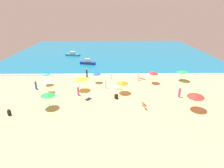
{
  "coord_description": "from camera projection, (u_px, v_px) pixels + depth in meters",
  "views": [
    {
      "loc": [
        -0.51,
        -30.51,
        13.13
      ],
      "look_at": [
        -0.14,
        -0.87,
        0.8
      ],
      "focal_mm": 29.09,
      "sensor_mm": 36.0,
      "label": 1
    }
  ],
  "objects": [
    {
      "name": "ground_plane",
      "position": [
        113.0,
        86.0,
        33.21
      ],
      "size": [
        60.0,
        60.0,
        0.0
      ],
      "primitive_type": "plane",
      "color": "#D8B775"
    },
    {
      "name": "ocean_water",
      "position": [
        111.0,
        52.0,
        59.04
      ],
      "size": [
        60.0,
        44.0,
        0.1
      ],
      "primitive_type": "cube",
      "color": "#146B93",
      "rests_on": "ground_plane"
    },
    {
      "name": "wave_breaker_foam",
      "position": [
        112.0,
        74.0,
        38.99
      ],
      "size": [
        57.0,
        0.7,
        0.01
      ],
      "primitive_type": "cube",
      "color": "white",
      "rests_on": "ocean_water"
    },
    {
      "name": "beach_umbrella_0",
      "position": [
        122.0,
        82.0,
        30.03
      ],
      "size": [
        2.1,
        2.1,
        2.1
      ],
      "color": "#4C3823",
      "rests_on": "ground_plane"
    },
    {
      "name": "beach_umbrella_1",
      "position": [
        182.0,
        71.0,
        35.29
      ],
      "size": [
        3.12,
        3.12,
        2.12
      ],
      "color": "#4C3823",
      "rests_on": "ground_plane"
    },
    {
      "name": "beach_umbrella_2",
      "position": [
        97.0,
        74.0,
        34.3
      ],
      "size": [
        1.87,
        1.85,
        2.05
      ],
      "color": "silver",
      "rests_on": "ground_plane"
    },
    {
      "name": "beach_umbrella_3",
      "position": [
        48.0,
        94.0,
        25.39
      ],
      "size": [
        2.48,
        2.47,
        2.3
      ],
      "color": "#4C3823",
      "rests_on": "ground_plane"
    },
    {
      "name": "beach_umbrella_4",
      "position": [
        196.0,
        96.0,
        24.94
      ],
      "size": [
        3.09,
        3.09,
        2.32
      ],
      "color": "silver",
      "rests_on": "ground_plane"
    },
    {
      "name": "beach_umbrella_5",
      "position": [
        81.0,
        78.0,
        31.02
      ],
      "size": [
        2.93,
        2.93,
        2.29
      ],
      "color": "#4C3823",
      "rests_on": "ground_plane"
    },
    {
      "name": "beach_umbrella_6",
      "position": [
        154.0,
        72.0,
        33.97
      ],
      "size": [
        2.49,
        2.49,
        2.39
      ],
      "color": "#4C3823",
      "rests_on": "ground_plane"
    },
    {
      "name": "beach_umbrella_7",
      "position": [
        47.0,
        81.0,
        30.11
      ],
      "size": [
        1.76,
        1.77,
        2.35
      ],
      "color": "#4C3823",
      "rests_on": "ground_plane"
    },
    {
      "name": "beach_umbrella_8",
      "position": [
        46.0,
        74.0,
        33.25
      ],
      "size": [
        1.96,
        1.94,
        2.3
      ],
      "color": "silver",
      "rests_on": "ground_plane"
    },
    {
      "name": "parked_bicycle",
      "position": [
        144.0,
        105.0,
        25.84
      ],
      "size": [
        0.6,
        1.76,
        0.76
      ],
      "color": "black",
      "rests_on": "ground_plane"
    },
    {
      "name": "beachgoer_0",
      "position": [
        78.0,
        91.0,
        29.48
      ],
      "size": [
        0.47,
        0.47,
        1.64
      ],
      "color": "#D84CA5",
      "rests_on": "ground_plane"
    },
    {
      "name": "beachgoer_1",
      "position": [
        9.0,
        112.0,
        24.02
      ],
      "size": [
        0.5,
        0.5,
        0.97
      ],
      "color": "black",
      "rests_on": "ground_plane"
    },
    {
      "name": "beachgoer_2",
      "position": [
        116.0,
        96.0,
        28.51
      ],
      "size": [
        0.62,
        0.62,
        0.98
      ],
      "color": "black",
      "rests_on": "ground_plane"
    },
    {
      "name": "beachgoer_3",
      "position": [
        111.0,
        77.0,
        36.63
      ],
      "size": [
        0.41,
        0.41,
        0.77
      ],
      "color": "white",
      "rests_on": "ground_plane"
    },
    {
      "name": "beachgoer_4",
      "position": [
        87.0,
        73.0,
        37.3
      ],
      "size": [
        0.3,
        0.3,
        1.87
      ],
      "color": "black",
      "rests_on": "ground_plane"
    },
    {
      "name": "beachgoer_5",
      "position": [
        36.0,
        85.0,
        31.76
      ],
      "size": [
        0.43,
        0.43,
        1.58
      ],
      "color": "blue",
      "rests_on": "ground_plane"
    },
    {
      "name": "beachgoer_6",
      "position": [
        180.0,
        92.0,
        28.92
      ],
      "size": [
        0.47,
        0.47,
        1.68
      ],
      "color": "#D84CA5",
      "rests_on": "ground_plane"
    },
    {
      "name": "beachgoer_7",
      "position": [
        138.0,
        77.0,
        35.73
      ],
      "size": [
        0.45,
        0.45,
        1.55
      ],
      "color": "white",
      "rests_on": "ground_plane"
    },
    {
      "name": "beachgoer_8",
      "position": [
        106.0,
        84.0,
        32.29
      ],
      "size": [
        0.55,
        0.55,
        1.68
      ],
      "color": "white",
      "rests_on": "ground_plane"
    },
    {
      "name": "beach_towel_0",
      "position": [
        119.0,
        89.0,
        31.9
      ],
      "size": [
        1.08,
        0.94,
        0.01
      ],
      "color": "green",
      "rests_on": "ground_plane"
    },
    {
      "name": "beach_towel_1",
      "position": [
        142.0,
        79.0,
        36.74
      ],
      "size": [
        1.57,
        1.64,
        0.01
      ],
      "color": "red",
      "rests_on": "ground_plane"
    },
    {
      "name": "beach_towel_2",
      "position": [
        88.0,
        99.0,
        28.43
      ],
      "size": [
        1.25,
        1.37,
        0.01
      ],
      "color": "black",
      "rests_on": "ground_plane"
    },
    {
      "name": "small_boat_0",
      "position": [
        73.0,
        54.0,
        54.44
      ],
      "size": [
        4.44,
        2.08,
        1.21
      ],
      "color": "teal",
      "rests_on": "ocean_water"
    },
    {
      "name": "small_boat_1",
      "position": [
        88.0,
        62.0,
        45.96
      ],
      "size": [
        4.0,
        1.89,
        1.4
      ],
      "color": "navy",
      "rests_on": "ocean_water"
    }
  ]
}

